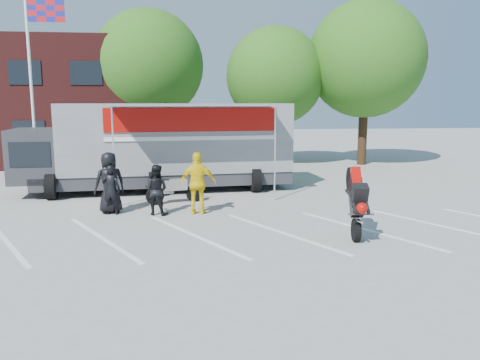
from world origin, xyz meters
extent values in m
plane|color=#9F9F9A|center=(0.00, 0.00, 0.00)|extent=(100.00, 100.00, 0.00)
cube|color=white|center=(0.00, 1.00, 0.01)|extent=(18.09, 13.33, 0.01)
cube|color=#4C1918|center=(-10.00, 18.00, 3.50)|extent=(18.00, 8.00, 7.00)
cylinder|color=white|center=(-6.50, 10.00, 4.00)|extent=(0.12, 0.12, 8.00)
cube|color=red|center=(-5.70, 10.00, 7.30)|extent=(1.50, 0.04, 0.90)
cylinder|color=#382314|center=(-2.00, 16.00, 1.62)|extent=(0.50, 0.50, 3.24)
sphere|color=#1C5816|center=(-2.00, 16.00, 5.58)|extent=(6.12, 6.12, 6.12)
cylinder|color=#382314|center=(5.00, 15.00, 1.44)|extent=(0.50, 0.50, 2.88)
sphere|color=#1C5816|center=(5.00, 15.00, 4.96)|extent=(5.44, 5.44, 5.44)
cylinder|color=#382314|center=(10.00, 14.50, 1.71)|extent=(0.50, 0.50, 3.42)
sphere|color=#1C5816|center=(10.00, 14.50, 5.89)|extent=(6.46, 6.46, 6.46)
imported|color=black|center=(-2.43, 3.93, 0.99)|extent=(1.13, 0.96, 1.97)
imported|color=black|center=(-2.36, 3.71, 0.80)|extent=(0.64, 0.47, 1.59)
imported|color=black|center=(-0.94, 3.51, 0.80)|extent=(0.94, 0.85, 1.60)
imported|color=yellow|center=(0.37, 3.45, 0.99)|extent=(1.20, 0.57, 1.99)
camera|label=1|loc=(0.05, -11.18, 3.52)|focal=35.00mm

